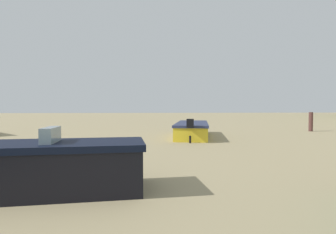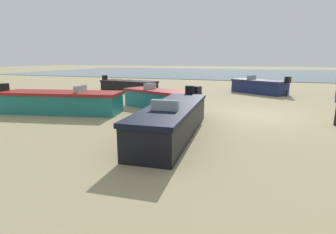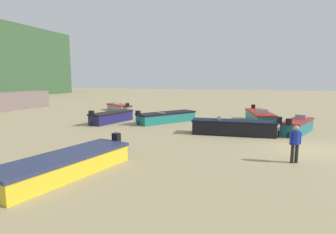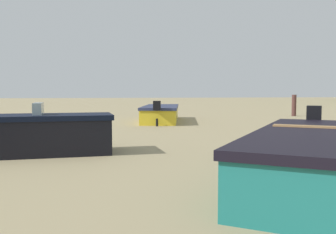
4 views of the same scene
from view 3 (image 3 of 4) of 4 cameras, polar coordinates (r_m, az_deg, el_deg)
The scene contains 9 objects.
ground_plane at distance 15.44m, azimuth 27.84°, elevation -6.10°, with size 160.00×160.00×0.00m, color tan.
boat_teal_0 at distance 23.04m, azimuth 19.06°, elevation 0.00°, with size 5.48×2.48×1.25m.
boat_teal_2 at distance 19.60m, azimuth 26.12°, elevation -1.79°, with size 4.17×2.55×1.20m.
boat_teal_3 at distance 21.99m, azimuth -0.33°, elevation -0.04°, with size 5.12×4.19×1.16m.
boat_navy_6 at distance 22.43m, azimuth -12.04°, elevation -0.00°, with size 4.54×2.09×1.20m.
boat_yellow_7 at distance 10.73m, azimuth -21.04°, elevation -9.47°, with size 5.65×2.80×1.10m.
boat_black_8 at distance 17.52m, azimuth 13.89°, elevation -2.18°, with size 1.70×5.53×1.27m.
boat_grey_9 at distance 30.63m, azimuth -10.48°, elevation 2.04°, with size 3.68×4.17×1.06m.
beach_walker_foreground at distance 12.46m, azimuth 25.73°, elevation -4.68°, with size 0.46×0.51×1.62m.
Camera 3 is at (-14.80, 2.61, 3.53)m, focal length 28.30 mm.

